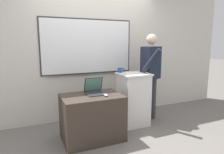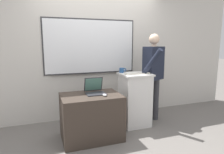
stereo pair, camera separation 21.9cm
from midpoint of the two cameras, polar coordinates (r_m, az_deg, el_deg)
The scene contains 9 objects.
ground_plane at distance 3.26m, azimuth 1.08°, elevation -17.95°, with size 30.00×30.00×0.00m, color slate.
back_wall at distance 4.08m, azimuth -6.59°, elevation 9.26°, with size 6.40×0.17×2.97m.
lectern_podium at distance 3.73m, azimuth 4.44°, elevation -6.28°, with size 0.53×0.51×0.97m.
side_desk at distance 3.23m, azimuth -7.69°, elevation -11.34°, with size 0.92×0.65×0.72m.
person_presenter at distance 3.88m, azimuth 9.45°, elevation 1.49°, with size 0.58×0.67×1.68m.
laptop at distance 3.21m, azimuth -6.88°, elevation -3.39°, with size 0.31×0.31×0.25m.
wireless_keyboard at distance 3.57m, azimuth 5.14°, elevation 1.08°, with size 0.46×0.11×0.02m.
computer_mouse_by_laptop at distance 3.04m, azimuth -3.84°, elevation -5.20°, with size 0.06×0.10×0.03m.
coffee_mug at distance 3.70m, azimuth 0.67°, elevation 1.97°, with size 0.13×0.08×0.09m.
Camera 1 is at (-1.32, -2.58, 1.52)m, focal length 32.00 mm.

